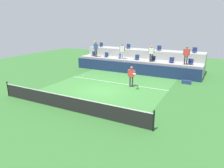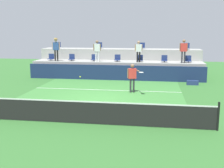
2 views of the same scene
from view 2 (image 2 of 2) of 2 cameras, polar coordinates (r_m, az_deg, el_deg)
name	(u,v)px [view 2 (image 2 of 2)]	position (r m, az deg, el deg)	size (l,w,h in m)	color
ground_plane	(99,99)	(15.01, -2.68, -3.12)	(40.00, 40.00, 0.00)	#336B2D
court_inner_paint	(102,95)	(15.96, -1.98, -2.26)	(9.00, 10.00, 0.01)	#3D7F38
court_service_line	(106,90)	(17.30, -1.13, -1.22)	(9.00, 0.06, 0.00)	white
tennis_net	(78,111)	(11.12, -6.76, -5.48)	(10.48, 0.08, 1.07)	black
sponsor_backboard	(115,73)	(20.71, 0.55, 2.29)	(13.00, 0.16, 1.10)	navy
seating_tier_lower	(117,69)	(21.97, 1.03, 2.97)	(13.00, 1.80, 1.25)	#9E9E99
seating_tier_upper	(120,61)	(23.70, 1.62, 4.57)	(13.00, 1.80, 2.10)	#9E9E99
stadium_chair_lower_far_left	(51,58)	(23.11, -12.16, 5.22)	(0.44, 0.40, 0.52)	#2D2D33
stadium_chair_lower_left	(72,58)	(22.57, -8.12, 5.22)	(0.44, 0.40, 0.52)	#2D2D33
stadium_chair_lower_mid_left	(94,58)	(22.12, -3.61, 5.20)	(0.44, 0.40, 0.52)	#2D2D33
stadium_chair_lower_center	(117,59)	(21.81, 1.10, 5.14)	(0.44, 0.40, 0.52)	#2D2D33
stadium_chair_lower_mid_right	(140,59)	(21.65, 5.64, 5.05)	(0.44, 0.40, 0.52)	#2D2D33
stadium_chair_lower_right	(164,59)	(21.63, 10.50, 4.91)	(0.44, 0.40, 0.52)	#2D2D33
stadium_chair_lower_far_right	(188,60)	(21.76, 15.10, 4.76)	(0.44, 0.40, 0.52)	#2D2D33
stadium_chair_upper_far_left	(58,46)	(24.76, -10.87, 7.59)	(0.44, 0.40, 0.52)	#2D2D33
stadium_chair_upper_left	(99,46)	(23.80, -2.58, 7.65)	(0.44, 0.40, 0.52)	#2D2D33
stadium_chair_upper_right	(142,46)	(23.38, 6.08, 7.54)	(0.44, 0.40, 0.52)	#2D2D33
stadium_chair_upper_far_right	(187,47)	(23.48, 14.81, 7.26)	(0.44, 0.40, 0.52)	#2D2D33
tennis_player	(133,75)	(16.48, 4.16, 1.78)	(1.01, 1.12, 1.69)	#2D2D33
spectator_with_hat	(56,47)	(22.49, -11.20, 7.36)	(0.60, 0.43, 1.78)	black
spectator_leaning_on_rail	(97,49)	(21.62, -3.03, 7.05)	(0.57, 0.28, 1.61)	white
spectator_in_white	(139,50)	(21.21, 5.37, 6.90)	(0.56, 0.26, 1.58)	black
spectator_in_grey	(184,49)	(21.27, 14.22, 6.88)	(0.60, 0.24, 1.71)	#2D2D33
tennis_ball	(80,77)	(13.40, -6.42, 1.46)	(0.07, 0.07, 0.07)	#CCE033
equipment_bag	(193,83)	(19.67, 15.90, 0.25)	(0.76, 0.28, 0.30)	navy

